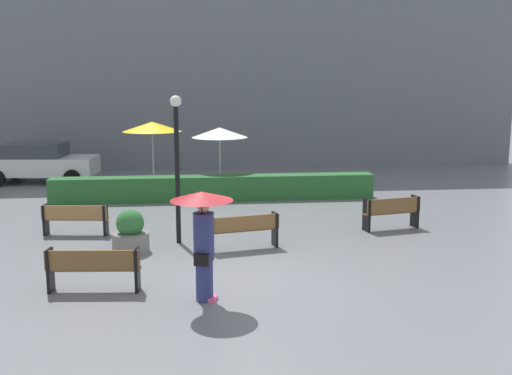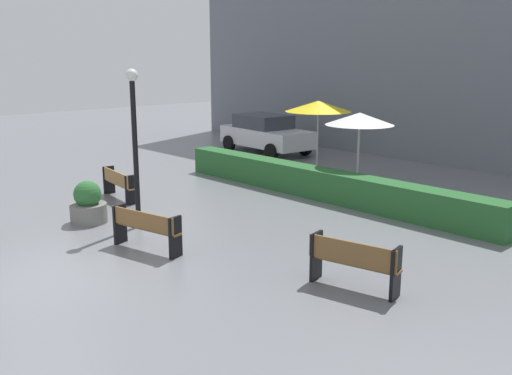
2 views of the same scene
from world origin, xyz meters
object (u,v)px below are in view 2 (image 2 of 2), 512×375
bench_mid_center (145,227)px  lamp_post (134,131)px  parked_car (265,133)px  bench_far_left (118,182)px  patio_umbrella_white (360,119)px  bench_far_right (353,261)px  planter_pot (88,205)px  patio_umbrella_yellow (318,106)px

bench_mid_center → lamp_post: lamp_post is taller
bench_mid_center → parked_car: 12.52m
bench_far_left → patio_umbrella_white: 7.09m
bench_far_right → parked_car: 14.30m
planter_pot → patio_umbrella_white: (2.48, 7.28, 1.72)m
planter_pot → parked_car: 11.12m
bench_far_right → patio_umbrella_yellow: size_ratio=0.66×
bench_mid_center → planter_pot: (-2.69, 0.09, -0.07)m
bench_far_right → patio_umbrella_white: 7.49m
planter_pot → lamp_post: lamp_post is taller
bench_far_right → lamp_post: size_ratio=0.45×
bench_far_left → lamp_post: (2.70, -1.02, 1.78)m
patio_umbrella_yellow → patio_umbrella_white: size_ratio=1.06×
bench_far_left → planter_pot: size_ratio=1.67×
bench_mid_center → lamp_post: 2.48m
bench_mid_center → patio_umbrella_yellow: (-2.62, 8.35, 1.80)m
planter_pot → bench_far_right: bearing=11.7°
patio_umbrella_yellow → lamp_post: bearing=-82.1°
lamp_post → bench_mid_center: bearing=-26.7°
patio_umbrella_yellow → bench_far_left: bearing=-104.2°
bench_far_right → bench_mid_center: bearing=-160.0°
bench_far_left → parked_car: bearing=108.7°
bench_far_left → patio_umbrella_white: bearing=53.9°
planter_pot → lamp_post: 2.25m
planter_pot → lamp_post: (1.11, 0.70, 1.82)m
bench_mid_center → bench_far_left: (-4.27, 1.81, -0.03)m
bench_far_right → bench_far_left: bench_far_right is taller
bench_mid_center → parked_car: bearing=124.8°
bench_far_right → patio_umbrella_white: (-4.37, 5.86, 1.64)m
bench_far_right → lamp_post: 6.03m
bench_far_right → parked_car: (-11.30, 8.77, 0.29)m
lamp_post → patio_umbrella_yellow: size_ratio=1.46×
bench_mid_center → patio_umbrella_white: patio_umbrella_white is taller
patio_umbrella_white → planter_pot: bearing=-108.8°
parked_car → lamp_post: bearing=-59.6°
planter_pot → parked_car: (-4.45, 10.18, 0.38)m
bench_far_right → patio_umbrella_yellow: 9.80m
lamp_post → parked_car: bearing=120.4°
lamp_post → patio_umbrella_yellow: lamp_post is taller
bench_far_right → lamp_post: lamp_post is taller
planter_pot → patio_umbrella_yellow: 8.47m
patio_umbrella_white → bench_mid_center: bearing=-88.4°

